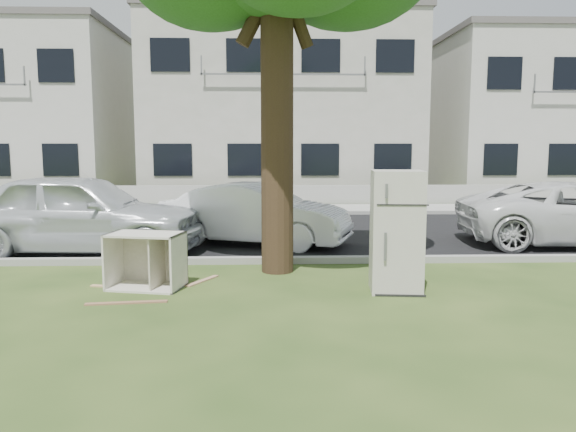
{
  "coord_description": "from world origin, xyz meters",
  "views": [
    {
      "loc": [
        -0.53,
        -7.62,
        2.15
      ],
      "look_at": [
        -0.26,
        0.6,
        1.11
      ],
      "focal_mm": 35.0,
      "sensor_mm": 36.0,
      "label": 1
    }
  ],
  "objects_px": {
    "cabinet": "(146,261)",
    "car_center": "(256,214)",
    "fridge": "(397,231)",
    "car_left": "(80,213)"
  },
  "relations": [
    {
      "from": "car_center",
      "to": "cabinet",
      "type": "bearing_deg",
      "value": 175.87
    },
    {
      "from": "car_center",
      "to": "fridge",
      "type": "bearing_deg",
      "value": -132.06
    },
    {
      "from": "fridge",
      "to": "car_center",
      "type": "distance_m",
      "value": 4.49
    },
    {
      "from": "fridge",
      "to": "car_center",
      "type": "bearing_deg",
      "value": 124.59
    },
    {
      "from": "cabinet",
      "to": "car_center",
      "type": "bearing_deg",
      "value": 78.65
    },
    {
      "from": "fridge",
      "to": "car_center",
      "type": "height_order",
      "value": "fridge"
    },
    {
      "from": "car_center",
      "to": "car_left",
      "type": "height_order",
      "value": "car_left"
    },
    {
      "from": "fridge",
      "to": "car_left",
      "type": "distance_m",
      "value": 6.4
    },
    {
      "from": "car_center",
      "to": "car_left",
      "type": "relative_size",
      "value": 0.84
    },
    {
      "from": "cabinet",
      "to": "car_center",
      "type": "height_order",
      "value": "car_center"
    }
  ]
}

